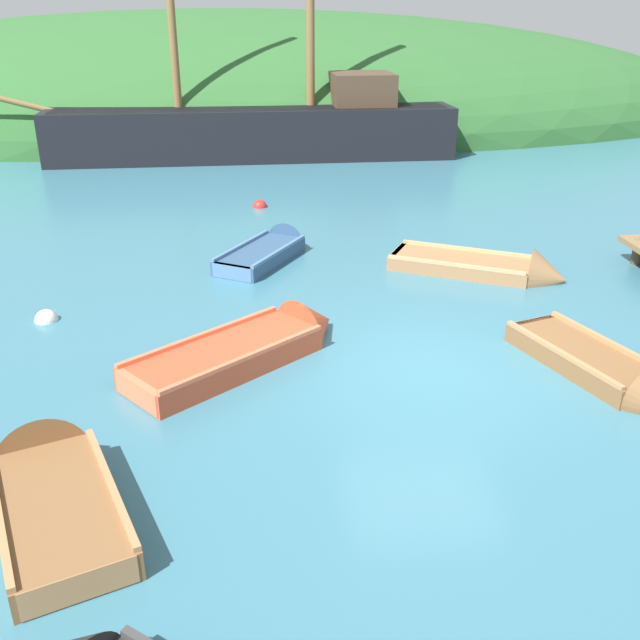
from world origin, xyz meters
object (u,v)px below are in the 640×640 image
Objects in this scene: rowboat_portside at (271,252)px; buoy_white at (47,320)px; sailing_ship at (257,137)px; rowboat_outer_left at (256,349)px; rowboat_center at (492,271)px; buoy_red at (260,207)px; rowboat_outer_right at (52,492)px; rowboat_far at (608,375)px.

rowboat_portside reaches higher than buoy_white.
buoy_white is (-3.89, -14.88, -0.68)m from sailing_ship.
rowboat_center is at bearing -5.83° from rowboat_outer_left.
buoy_red is at bearing 49.11° from rowboat_outer_left.
sailing_ship reaches higher than buoy_white.
sailing_ship is 5.37× the size of rowboat_outer_right.
sailing_ship reaches higher than rowboat_center.
buoy_white is (-8.64, -1.59, -0.08)m from rowboat_center.
sailing_ship is at bearing 89.97° from buoy_red.
rowboat_outer_right reaches higher than rowboat_portside.
buoy_white is at bearing -7.40° from rowboat_outer_right.
rowboat_outer_left is at bearing -123.48° from rowboat_far.
rowboat_portside is 0.82× the size of rowboat_center.
rowboat_outer_left is at bearing -118.58° from rowboat_center.
sailing_ship reaches higher than rowboat_portside.
rowboat_far reaches higher than buoy_white.
buoy_red is (3.88, 7.48, 0.00)m from buoy_white.
rowboat_outer_right is (-2.31, -3.43, -0.01)m from rowboat_outer_left.
buoy_red is at bearing 88.47° from sailing_ship.
sailing_ship is 14.13m from rowboat_center.
rowboat_outer_left is 4.09m from buoy_white.
sailing_ship reaches higher than rowboat_far.
rowboat_outer_left is 9.21m from buoy_red.
buoy_red is (-4.76, 5.89, -0.08)m from rowboat_center.
buoy_white reaches higher than buoy_red.
buoy_white is (-4.08, -3.19, -0.10)m from rowboat_portside.
rowboat_center is at bearing 163.98° from rowboat_far.
rowboat_portside is 5.18m from buoy_white.
rowboat_portside is 8.78m from rowboat_outer_right.
sailing_ship is 20.21m from rowboat_outer_right.
buoy_red is (0.18, 9.21, -0.13)m from rowboat_outer_left.
rowboat_portside is 0.95× the size of rowboat_outer_right.
rowboat_far is 5.38m from rowboat_outer_left.
rowboat_portside is 7.56× the size of buoy_red.
rowboat_far is at bearing 104.20° from sailing_ship.
sailing_ship is 11.71m from rowboat_portside.
rowboat_center is at bearing -51.06° from buoy_red.
rowboat_center reaches higher than buoy_red.
rowboat_far is at bearing -58.99° from rowboat_center.
rowboat_portside reaches higher than buoy_red.
rowboat_outer_right is (-2.50, -20.05, -0.56)m from sailing_ship.
rowboat_portside is at bearing -171.88° from rowboat_center.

